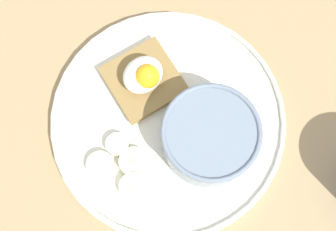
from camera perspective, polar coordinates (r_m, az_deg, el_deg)
name	(u,v)px	position (r cm, az deg, el deg)	size (l,w,h in cm)	color
ground_plane	(168,124)	(59.08, 0.00, -0.99)	(120.00, 120.00, 2.00)	#9B8057
plate	(168,120)	(57.34, 0.00, -0.56)	(28.88, 28.88, 1.60)	silver
oatmeal_bowl	(210,137)	(53.88, 5.09, -2.61)	(11.27, 11.27, 5.81)	slate
toast_slice	(144,81)	(57.80, -2.98, 4.27)	(9.70, 9.70, 1.47)	olive
poached_egg	(144,75)	(55.51, -2.93, 4.93)	(5.08, 4.41, 3.89)	white
banana_slice_front	(134,187)	(55.13, -4.20, -8.65)	(4.03, 3.94, 1.61)	#F4E4B8
banana_slice_left	(117,145)	(56.19, -6.22, -3.55)	(3.07, 3.10, 1.24)	#EFE6C6
banana_slice_back	(101,165)	(56.03, -8.20, -6.01)	(4.71, 4.69, 1.26)	#EEECBA
banana_slice_right	(133,162)	(55.59, -4.24, -5.68)	(4.23, 4.15, 1.48)	beige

